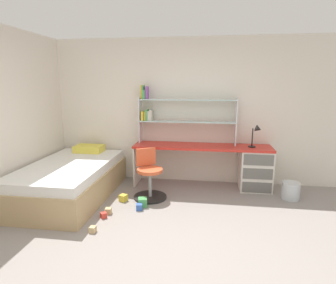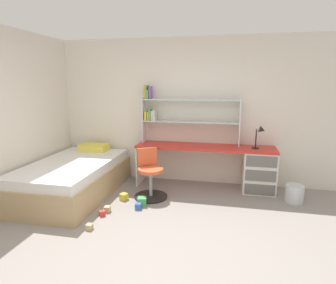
# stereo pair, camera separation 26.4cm
# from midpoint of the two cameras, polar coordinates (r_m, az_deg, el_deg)

# --- Properties ---
(ground_plane) EXTENTS (5.57, 5.85, 0.02)m
(ground_plane) POSITION_cam_midpoint_polar(r_m,az_deg,el_deg) (3.15, -4.80, -22.71)
(ground_plane) COLOR gray
(room_shell) EXTENTS (5.57, 5.85, 2.56)m
(room_shell) POSITION_cam_midpoint_polar(r_m,az_deg,el_deg) (4.16, -17.48, 4.49)
(room_shell) COLOR silver
(room_shell) RESTS_ON ground_plane
(desk) EXTENTS (2.34, 0.51, 0.74)m
(desk) POSITION_cam_midpoint_polar(r_m,az_deg,el_deg) (4.88, 12.89, -4.53)
(desk) COLOR red
(desk) RESTS_ON ground_plane
(bookshelf_hutch) EXTENTS (1.69, 0.22, 1.02)m
(bookshelf_hutch) POSITION_cam_midpoint_polar(r_m,az_deg,el_deg) (4.88, 0.07, 6.18)
(bookshelf_hutch) COLOR silver
(bookshelf_hutch) RESTS_ON desk
(desk_lamp) EXTENTS (0.20, 0.17, 0.38)m
(desk_lamp) POSITION_cam_midpoint_polar(r_m,az_deg,el_deg) (4.74, 16.21, 1.86)
(desk_lamp) COLOR black
(desk_lamp) RESTS_ON desk
(swivel_chair) EXTENTS (0.52, 0.52, 0.77)m
(swivel_chair) POSITION_cam_midpoint_polar(r_m,az_deg,el_deg) (4.44, -5.55, -7.59)
(swivel_chair) COLOR black
(swivel_chair) RESTS_ON ground_plane
(bed_platform) EXTENTS (1.21, 2.05, 0.67)m
(bed_platform) POSITION_cam_midpoint_polar(r_m,az_deg,el_deg) (4.77, -20.88, -7.28)
(bed_platform) COLOR tan
(bed_platform) RESTS_ON ground_plane
(waste_bin) EXTENTS (0.27, 0.27, 0.27)m
(waste_bin) POSITION_cam_midpoint_polar(r_m,az_deg,el_deg) (4.77, 22.36, -9.19)
(waste_bin) COLOR silver
(waste_bin) RESTS_ON ground_plane
(toy_block_natural_0) EXTENTS (0.09, 0.09, 0.08)m
(toy_block_natural_0) POSITION_cam_midpoint_polar(r_m,az_deg,el_deg) (4.10, -13.97, -13.54)
(toy_block_natural_0) COLOR tan
(toy_block_natural_0) RESTS_ON ground_plane
(toy_block_green_1) EXTENTS (0.16, 0.16, 0.13)m
(toy_block_green_1) POSITION_cam_midpoint_polar(r_m,az_deg,el_deg) (4.22, -7.05, -12.16)
(toy_block_green_1) COLOR #479E51
(toy_block_green_1) RESTS_ON ground_plane
(toy_block_red_2) EXTENTS (0.10, 0.10, 0.07)m
(toy_block_red_2) POSITION_cam_midpoint_polar(r_m,az_deg,el_deg) (4.01, -14.95, -14.30)
(toy_block_red_2) COLOR red
(toy_block_red_2) RESTS_ON ground_plane
(toy_block_yellow_3) EXTENTS (0.13, 0.13, 0.10)m
(toy_block_yellow_3) POSITION_cam_midpoint_polar(r_m,az_deg,el_deg) (4.45, -10.85, -11.19)
(toy_block_yellow_3) COLOR gold
(toy_block_yellow_3) RESTS_ON ground_plane
(toy_block_blue_4) EXTENTS (0.11, 0.11, 0.09)m
(toy_block_blue_4) POSITION_cam_midpoint_polar(r_m,az_deg,el_deg) (4.13, -7.78, -13.05)
(toy_block_blue_4) COLOR #3860B7
(toy_block_blue_4) RESTS_ON ground_plane
(toy_block_natural_5) EXTENTS (0.07, 0.07, 0.07)m
(toy_block_natural_5) POSITION_cam_midpoint_polar(r_m,az_deg,el_deg) (3.70, -17.22, -16.74)
(toy_block_natural_5) COLOR tan
(toy_block_natural_5) RESTS_ON ground_plane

